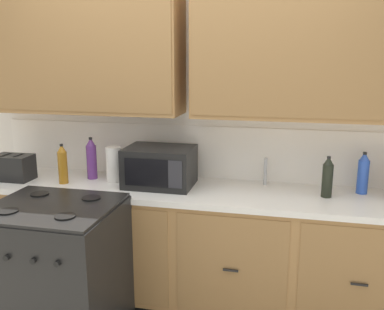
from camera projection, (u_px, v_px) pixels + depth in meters
wall_unit at (190, 78)px, 3.01m from camera, size 4.31×0.40×2.56m
counter_run at (184, 245)px, 3.09m from camera, size 3.14×0.64×0.90m
stove_range at (57, 276)px, 2.63m from camera, size 0.76×0.68×0.95m
microwave at (160, 167)px, 3.02m from camera, size 0.48×0.37×0.28m
toaster at (13, 167)px, 3.17m from camera, size 0.28×0.18×0.19m
sink_faucet at (265, 171)px, 3.05m from camera, size 0.02×0.02×0.20m
paper_towel_roll at (114, 164)px, 3.13m from camera, size 0.12×0.12×0.26m
bottle_blue at (363, 173)px, 2.85m from camera, size 0.07×0.07×0.29m
bottle_dark at (327, 177)px, 2.77m from camera, size 0.07×0.07×0.28m
bottle_violet at (92, 159)px, 3.19m from camera, size 0.08×0.08×0.32m
bottle_amber at (63, 164)px, 3.07m from camera, size 0.07×0.07×0.29m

